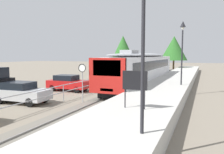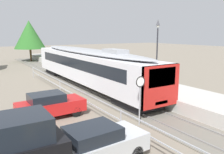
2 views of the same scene
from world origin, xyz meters
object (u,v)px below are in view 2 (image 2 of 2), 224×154
speed_limit_sign (140,88)px  parked_hatchback_red (50,105)px  commuter_train (86,64)px  parked_hatchback_silver (97,144)px  platform_lamp_mid_platform (157,39)px

speed_limit_sign → parked_hatchback_red: bearing=134.3°
commuter_train → parked_hatchback_silver: (-5.66, -12.48, -1.36)m
speed_limit_sign → parked_hatchback_silver: size_ratio=0.69×
commuter_train → parked_hatchback_red: (-5.66, -6.50, -1.36)m
commuter_train → platform_lamp_mid_platform: bearing=-46.3°
platform_lamp_mid_platform → commuter_train: bearing=133.7°
platform_lamp_mid_platform → parked_hatchback_silver: size_ratio=1.31×
commuter_train → speed_limit_sign: (-1.84, -10.41, -0.03)m
platform_lamp_mid_platform → speed_limit_sign: 8.89m
speed_limit_sign → parked_hatchback_silver: speed_limit_sign is taller
platform_lamp_mid_platform → parked_hatchback_silver: platform_lamp_mid_platform is taller
parked_hatchback_silver → platform_lamp_mid_platform: bearing=37.0°
platform_lamp_mid_platform → speed_limit_sign: bearing=-138.7°
commuter_train → parked_hatchback_silver: commuter_train is taller
parked_hatchback_silver → parked_hatchback_red: 5.98m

